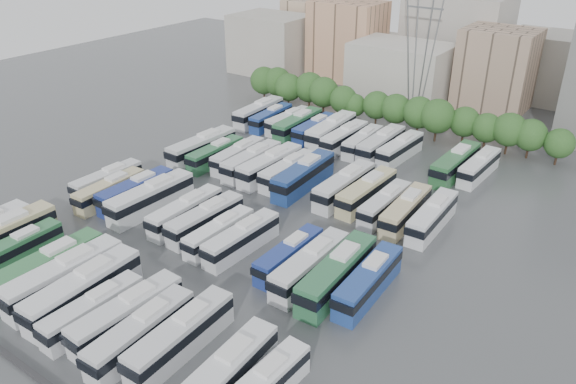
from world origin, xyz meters
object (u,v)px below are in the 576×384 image
Objects in this scene: bus_r2_s10 at (367,192)px; bus_r3_s6 at (344,138)px; bus_r0_s2 at (17,249)px; bus_r2_s11 at (385,204)px; bus_r1_s2 at (136,191)px; bus_r3_s0 at (259,112)px; bus_r2_s2 at (215,154)px; bus_r2_s12 at (406,210)px; bus_r3_s2 at (289,121)px; bus_r2_s4 at (252,161)px; bus_r0_s4 at (48,267)px; bus_r3_s13 at (479,167)px; bus_r1_s12 at (337,273)px; bus_r3_s1 at (271,118)px; bus_r2_s1 at (202,147)px; bus_r2_s9 at (344,186)px; electricity_pylon at (424,22)px; bus_r0_s1 at (1,236)px; bus_r2_s5 at (270,165)px; bus_r2_s6 at (288,171)px; bus_r0_s6 at (83,290)px; bus_r3_s9 at (400,149)px; bus_r2_s13 at (432,216)px; bus_r3_s4 at (315,129)px; bus_r3_s8 at (381,144)px; bus_r1_s0 at (107,180)px; bus_r1_s5 at (185,212)px; bus_r0_s7 at (93,311)px; bus_r0_s10 at (181,336)px; bus_r1_s7 at (219,233)px; bus_r0_s8 at (127,314)px; bus_r3_s3 at (298,125)px; bus_r1_s8 at (242,239)px; bus_r0_s5 at (64,277)px; bus_r1_s10 at (289,255)px; bus_r1_s13 at (368,281)px; bus_r3_s7 at (363,142)px; bus_r1_s3 at (151,198)px; bus_r2_s7 at (303,175)px.

bus_r2_s10 is 20.79m from bus_r3_s6.
bus_r2_s11 is at bearing 47.54° from bus_r0_s2.
bus_r1_s2 is 36.73m from bus_r3_s0.
bus_r3_s0 is at bearing 108.40° from bus_r2_s2.
bus_r2_s12 is 38.09m from bus_r3_s2.
bus_r0_s4 is at bearing -90.49° from bus_r2_s4.
bus_r3_s13 is at bearing 4.75° from bus_r3_s6.
bus_r3_s1 is (-36.61, 36.66, -0.35)m from bus_r1_s12.
bus_r2_s9 is (26.22, 1.38, -0.09)m from bus_r2_s1.
bus_r0_s1 is (-20.38, -73.19, -16.56)m from electricity_pylon.
bus_r2_s5 is (-6.83, -37.80, -16.66)m from electricity_pylon.
bus_r3_s13 is at bearing 39.52° from bus_r2_s6.
bus_r0_s6 is 55.09m from bus_r3_s9.
bus_r2_s13 reaches higher than bus_r3_s4.
bus_r3_s1 is (-13.46, 18.10, -0.25)m from bus_r2_s5.
bus_r3_s4 is 13.30m from bus_r3_s8.
bus_r2_s11 is 20.83m from bus_r3_s8.
bus_r2_s1 is at bearing 151.57° from bus_r1_s12.
bus_r1_s0 is at bearing -110.59° from bus_r3_s4.
bus_r2_s6 is (6.49, 36.19, -0.21)m from bus_r0_s4.
bus_r1_s5 is 0.87× the size of bus_r2_s1.
bus_r0_s7 is 0.94× the size of bus_r3_s9.
bus_r0_s4 is 19.50m from bus_r1_s2.
bus_r0_s10 is 1.08× the size of bus_r3_s4.
bus_r2_s10 reaches higher than bus_r1_s7.
bus_r3_s4 is (6.59, 53.38, 0.08)m from bus_r0_s2.
bus_r3_s9 is (3.30, 54.07, -0.08)m from bus_r0_s8.
bus_r3_s1 is 6.71m from bus_r3_s3.
bus_r0_s8 reaches higher than bus_r3_s9.
bus_r3_s9 is at bearing 89.59° from bus_r2_s9.
bus_r0_s10 is 1.07× the size of bus_r1_s8.
bus_r0_s6 is at bearing -97.12° from bus_r3_s8.
bus_r1_s10 is at bearing 48.17° from bus_r0_s5.
bus_r0_s5 reaches higher than bus_r3_s1.
bus_r1_s13 is at bearing 36.65° from bus_r0_s6.
electricity_pylon is 2.48× the size of bus_r0_s6.
bus_r2_s4 is at bearing -121.85° from bus_r3_s7.
bus_r3_s6 is (-0.10, 53.24, -0.23)m from bus_r0_s6.
bus_r2_s4 is 0.95× the size of bus_r3_s0.
bus_r0_s4 reaches higher than bus_r1_s0.
bus_r1_s3 is (-16.53, 18.08, 0.16)m from bus_r0_s8.
bus_r3_s0 reaches higher than bus_r2_s11.
bus_r3_s9 is at bearing 51.04° from bus_r1_s0.
bus_r2_s2 is (-6.88, 34.73, -0.26)m from bus_r0_s4.
bus_r2_s7 is at bearing 0.41° from bus_r2_s5.
bus_r1_s12 reaches higher than bus_r0_s4.
bus_r2_s1 is at bearing -174.53° from bus_r2_s5.
bus_r3_s13 is (39.69, 54.02, -0.31)m from bus_r0_s1.
bus_r1_s8 is 42.20m from bus_r3_s2.
bus_r3_s1 is at bearing 175.57° from bus_r3_s7.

